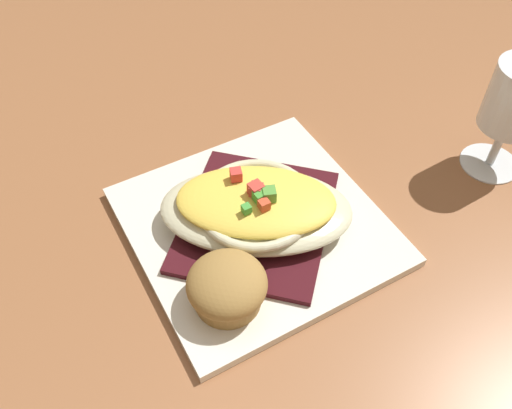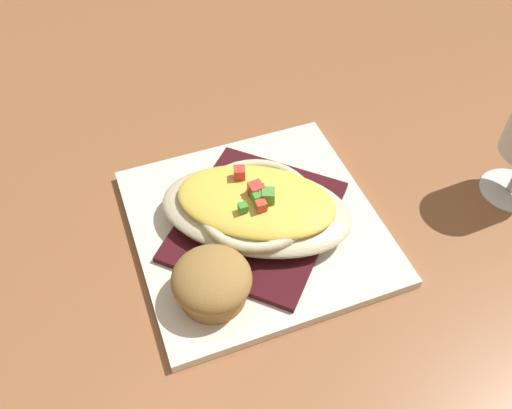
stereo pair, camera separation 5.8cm
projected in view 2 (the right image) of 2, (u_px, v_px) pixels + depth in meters
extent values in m
plane|color=#935E39|center=(256.00, 229.00, 0.61)|extent=(2.60, 2.60, 0.00)
cube|color=white|center=(256.00, 226.00, 0.60)|extent=(0.29, 0.29, 0.01)
cube|color=#3F1118|center=(256.00, 220.00, 0.60)|extent=(0.24, 0.23, 0.01)
ellipsoid|color=beige|center=(256.00, 209.00, 0.58)|extent=(0.20, 0.24, 0.03)
torus|color=beige|center=(256.00, 203.00, 0.58)|extent=(0.17, 0.17, 0.01)
ellipsoid|color=#F2CF4B|center=(256.00, 201.00, 0.57)|extent=(0.16, 0.20, 0.02)
cube|color=#CE3F33|center=(259.00, 189.00, 0.56)|extent=(0.02, 0.02, 0.01)
cube|color=#D54B2B|center=(261.00, 205.00, 0.55)|extent=(0.01, 0.01, 0.01)
cube|color=#D93C35|center=(239.00, 173.00, 0.58)|extent=(0.01, 0.01, 0.01)
cube|color=#539B39|center=(268.00, 196.00, 0.55)|extent=(0.02, 0.02, 0.01)
cube|color=#AE4D37|center=(252.00, 193.00, 0.56)|extent=(0.01, 0.01, 0.01)
cube|color=#CB3E39|center=(256.00, 190.00, 0.56)|extent=(0.02, 0.02, 0.01)
cube|color=green|center=(255.00, 198.00, 0.55)|extent=(0.01, 0.01, 0.01)
cube|color=green|center=(243.00, 207.00, 0.55)|extent=(0.01, 0.01, 0.01)
cylinder|color=olive|center=(213.00, 290.00, 0.53)|extent=(0.07, 0.07, 0.02)
ellipsoid|color=olive|center=(212.00, 279.00, 0.52)|extent=(0.08, 0.08, 0.04)
ellipsoid|color=#4C0F23|center=(211.00, 274.00, 0.51)|extent=(0.03, 0.03, 0.01)
cylinder|color=white|center=(510.00, 190.00, 0.64)|extent=(0.07, 0.07, 0.00)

